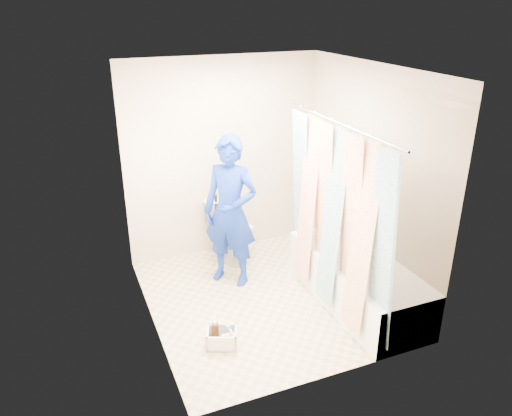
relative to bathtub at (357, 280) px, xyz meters
name	(u,v)px	position (x,y,z in m)	size (l,w,h in m)	color
floor	(266,298)	(-0.85, 0.43, -0.27)	(2.60, 2.60, 0.00)	tan
ceiling	(268,69)	(-0.85, 0.43, 2.13)	(2.40, 2.60, 0.02)	silver
wall_back	(224,158)	(-0.85, 1.73, 0.93)	(2.40, 0.02, 2.40)	#C2AE95
wall_front	(335,252)	(-0.85, -0.88, 0.93)	(2.40, 0.02, 2.40)	#C2AE95
wall_left	(144,213)	(-2.05, 0.43, 0.93)	(0.02, 2.60, 2.40)	#C2AE95
wall_right	(370,179)	(0.35, 0.43, 0.93)	(0.02, 2.60, 2.40)	#C2AE95
bathtub	(357,280)	(0.00, 0.00, 0.00)	(0.70, 1.75, 0.50)	white
curtain_rod	(340,124)	(-0.33, 0.00, 1.68)	(0.02, 0.02, 1.90)	silver
shower_curtain	(334,219)	(-0.33, 0.00, 0.75)	(0.06, 1.75, 1.80)	white
toilet	(230,230)	(-0.89, 1.46, 0.09)	(0.40, 0.70, 0.72)	white
tank_lid	(234,229)	(-0.87, 1.35, 0.15)	(0.44, 0.19, 0.03)	silver
tank_internals	(218,200)	(-0.96, 1.64, 0.44)	(0.17, 0.06, 0.23)	black
plumber	(230,212)	(-1.05, 0.94, 0.58)	(0.62, 0.40, 1.69)	#0E1D93
cleaning_caddy	(223,338)	(-1.53, -0.14, -0.19)	(0.34, 0.31, 0.21)	silver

